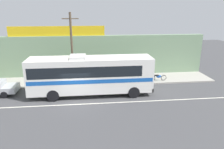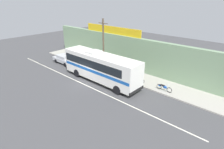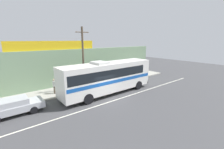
{
  "view_description": "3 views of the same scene",
  "coord_description": "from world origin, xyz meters",
  "px_view_note": "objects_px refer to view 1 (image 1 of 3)",
  "views": [
    {
      "loc": [
        1.24,
        -17.35,
        7.73
      ],
      "look_at": [
        3.39,
        2.27,
        1.6
      ],
      "focal_mm": 33.86,
      "sensor_mm": 36.0,
      "label": 1
    },
    {
      "loc": [
        16.78,
        -13.53,
        10.04
      ],
      "look_at": [
        2.55,
        2.08,
        1.02
      ],
      "focal_mm": 29.35,
      "sensor_mm": 36.0,
      "label": 2
    },
    {
      "loc": [
        -8.84,
        -11.92,
        6.09
      ],
      "look_at": [
        2.27,
        1.77,
        1.99
      ],
      "focal_mm": 24.38,
      "sensor_mm": 36.0,
      "label": 3
    }
  ],
  "objects_px": {
    "motorcycle_green": "(158,77)",
    "pedestrian_by_curb": "(85,71)",
    "intercity_bus": "(90,74)",
    "motorcycle_blue": "(125,78)",
    "pedestrian_far_left": "(44,74)",
    "utility_pole": "(72,49)"
  },
  "relations": [
    {
      "from": "motorcycle_green",
      "to": "pedestrian_by_curb",
      "type": "xyz_separation_m",
      "value": [
        -7.99,
        1.34,
        0.51
      ]
    },
    {
      "from": "intercity_bus",
      "to": "pedestrian_by_curb",
      "type": "xyz_separation_m",
      "value": [
        -0.56,
        4.16,
        -0.99
      ]
    },
    {
      "from": "motorcycle_green",
      "to": "pedestrian_by_curb",
      "type": "distance_m",
      "value": 8.11
    },
    {
      "from": "intercity_bus",
      "to": "pedestrian_by_curb",
      "type": "distance_m",
      "value": 4.32
    },
    {
      "from": "motorcycle_blue",
      "to": "pedestrian_by_curb",
      "type": "height_order",
      "value": "pedestrian_by_curb"
    },
    {
      "from": "pedestrian_by_curb",
      "to": "motorcycle_blue",
      "type": "bearing_deg",
      "value": -16.89
    },
    {
      "from": "pedestrian_far_left",
      "to": "pedestrian_by_curb",
      "type": "relative_size",
      "value": 1.04
    },
    {
      "from": "intercity_bus",
      "to": "utility_pole",
      "type": "xyz_separation_m",
      "value": [
        -1.71,
        2.38,
        1.86
      ]
    },
    {
      "from": "pedestrian_far_left",
      "to": "intercity_bus",
      "type": "bearing_deg",
      "value": -35.32
    },
    {
      "from": "motorcycle_green",
      "to": "pedestrian_by_curb",
      "type": "height_order",
      "value": "pedestrian_by_curb"
    },
    {
      "from": "intercity_bus",
      "to": "pedestrian_far_left",
      "type": "xyz_separation_m",
      "value": [
        -4.89,
        3.46,
        -0.95
      ]
    },
    {
      "from": "intercity_bus",
      "to": "pedestrian_by_curb",
      "type": "height_order",
      "value": "intercity_bus"
    },
    {
      "from": "intercity_bus",
      "to": "motorcycle_blue",
      "type": "height_order",
      "value": "intercity_bus"
    },
    {
      "from": "pedestrian_far_left",
      "to": "utility_pole",
      "type": "bearing_deg",
      "value": -18.93
    },
    {
      "from": "motorcycle_blue",
      "to": "pedestrian_far_left",
      "type": "distance_m",
      "value": 8.74
    },
    {
      "from": "utility_pole",
      "to": "motorcycle_blue",
      "type": "height_order",
      "value": "utility_pole"
    },
    {
      "from": "pedestrian_far_left",
      "to": "pedestrian_by_curb",
      "type": "bearing_deg",
      "value": 9.17
    },
    {
      "from": "intercity_bus",
      "to": "pedestrian_far_left",
      "type": "relative_size",
      "value": 6.69
    },
    {
      "from": "motorcycle_green",
      "to": "pedestrian_by_curb",
      "type": "relative_size",
      "value": 1.17
    },
    {
      "from": "utility_pole",
      "to": "motorcycle_green",
      "type": "height_order",
      "value": "utility_pole"
    },
    {
      "from": "intercity_bus",
      "to": "pedestrian_by_curb",
      "type": "relative_size",
      "value": 6.93
    },
    {
      "from": "motorcycle_green",
      "to": "pedestrian_far_left",
      "type": "xyz_separation_m",
      "value": [
        -12.32,
        0.64,
        0.55
      ]
    }
  ]
}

